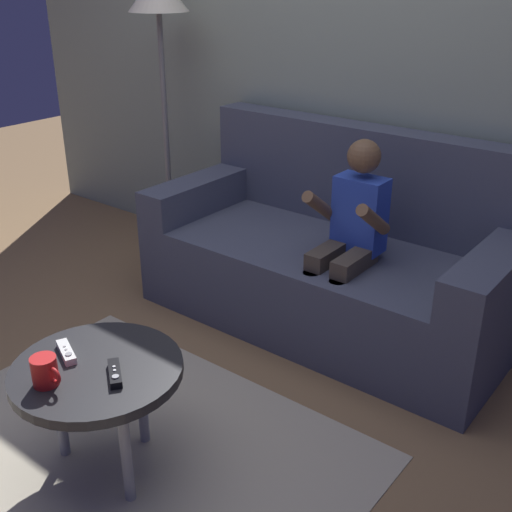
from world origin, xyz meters
name	(u,v)px	position (x,y,z in m)	size (l,w,h in m)	color
ground_plane	(151,402)	(0.00, 0.00, 0.00)	(9.48, 9.48, 0.00)	olive
wall_back	(352,43)	(0.00, 1.43, 1.25)	(4.74, 0.05, 2.50)	gray
couch	(334,259)	(0.19, 1.04, 0.30)	(1.73, 0.80, 0.90)	#474C60
person_seated_on_couch	(349,235)	(0.37, 0.86, 0.54)	(0.31, 0.38, 0.93)	#4C4238
coffee_table	(99,377)	(0.15, -0.34, 0.37)	(0.55, 0.55, 0.42)	#232326
area_rug	(109,466)	(0.15, -0.34, 0.00)	(1.63, 1.38, 0.01)	#BCB299
game_remote_black_near_edge	(115,373)	(0.24, -0.34, 0.43)	(0.13, 0.11, 0.03)	black
game_remote_white_center	(66,352)	(0.02, -0.36, 0.43)	(0.14, 0.09, 0.03)	white
coffee_mug	(45,371)	(0.11, -0.50, 0.46)	(0.12, 0.08, 0.09)	red
floor_lamp	(159,14)	(-0.99, 1.12, 1.35)	(0.32, 0.32, 1.57)	black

